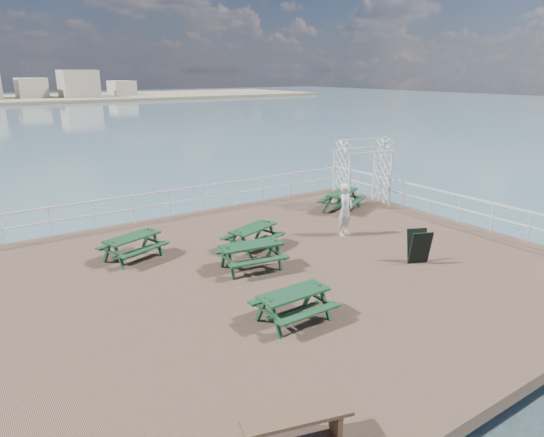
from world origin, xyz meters
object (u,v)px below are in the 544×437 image
(flat_bench_near, at_px, (297,422))
(person, at_px, (345,210))
(trellis_arbor, at_px, (363,176))
(picnic_table_c, at_px, (342,197))
(picnic_table_a, at_px, (133,242))
(picnic_table_b, at_px, (253,233))
(picnic_table_e, at_px, (294,300))
(picnic_table_d, at_px, (251,251))

(flat_bench_near, bearing_deg, person, 59.56)
(trellis_arbor, bearing_deg, picnic_table_c, -162.15)
(picnic_table_a, distance_m, picnic_table_c, 9.02)
(picnic_table_b, relative_size, person, 1.12)
(trellis_arbor, bearing_deg, person, -132.98)
(picnic_table_c, relative_size, picnic_table_e, 1.36)
(picnic_table_e, bearing_deg, person, 36.60)
(picnic_table_b, xyz_separation_m, person, (3.39, -0.65, 0.39))
(picnic_table_a, height_order, picnic_table_c, picnic_table_c)
(picnic_table_a, bearing_deg, picnic_table_e, -91.74)
(picnic_table_a, bearing_deg, picnic_table_d, -64.97)
(picnic_table_d, height_order, person, person)
(picnic_table_e, bearing_deg, picnic_table_d, 74.98)
(picnic_table_a, distance_m, picnic_table_d, 3.76)
(picnic_table_d, relative_size, picnic_table_e, 1.16)
(flat_bench_near, height_order, trellis_arbor, trellis_arbor)
(picnic_table_c, height_order, picnic_table_e, picnic_table_c)
(picnic_table_a, bearing_deg, person, -34.45)
(picnic_table_a, xyz_separation_m, picnic_table_d, (2.60, -2.71, 0.02))
(person, bearing_deg, picnic_table_e, -163.98)
(person, bearing_deg, picnic_table_b, 147.71)
(picnic_table_c, relative_size, picnic_table_d, 1.17)
(picnic_table_b, distance_m, picnic_table_e, 4.91)
(picnic_table_c, height_order, trellis_arbor, trellis_arbor)
(picnic_table_d, distance_m, picnic_table_e, 3.27)
(picnic_table_a, xyz_separation_m, flat_bench_near, (-0.47, -9.04, -0.16))
(person, bearing_deg, picnic_table_a, 142.89)
(picnic_table_e, distance_m, flat_bench_near, 3.89)
(trellis_arbor, height_order, person, trellis_arbor)
(picnic_table_a, distance_m, picnic_table_b, 3.78)
(picnic_table_b, xyz_separation_m, picnic_table_e, (-1.75, -4.59, -0.01))
(flat_bench_near, bearing_deg, picnic_table_a, 102.83)
(picnic_table_a, xyz_separation_m, person, (6.94, -1.95, 0.39))
(flat_bench_near, distance_m, trellis_arbor, 14.58)
(picnic_table_b, height_order, person, person)
(picnic_table_b, bearing_deg, trellis_arbor, -2.48)
(picnic_table_a, relative_size, picnic_table_d, 1.05)
(flat_bench_near, bearing_deg, picnic_table_e, 70.10)
(picnic_table_d, xyz_separation_m, trellis_arbor, (7.72, 3.44, 0.71))
(picnic_table_d, bearing_deg, person, 18.54)
(picnic_table_b, bearing_deg, picnic_table_c, -0.75)
(flat_bench_near, relative_size, person, 0.97)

